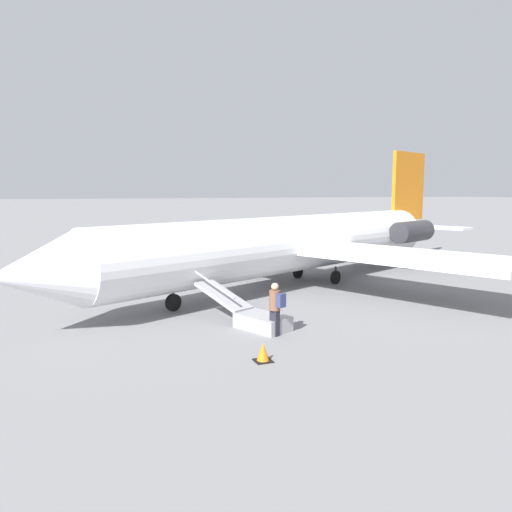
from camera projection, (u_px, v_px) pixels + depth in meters
ground_plane at (289, 287)px, 24.46m from camera, size 600.00×600.00×0.00m
airplane_main at (302, 242)px, 24.84m from camera, size 26.63×20.71×7.12m
boarding_stairs at (254, 316)px, 17.14m from camera, size 2.58×4.08×1.75m
passenger at (276, 306)px, 16.00m from camera, size 0.45×0.57×1.74m
traffic_cone_near_stairs at (263, 353)px, 13.70m from camera, size 0.48×0.48×0.52m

